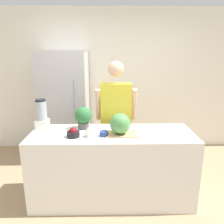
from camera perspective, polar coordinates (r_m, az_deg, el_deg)
ground_plane at (r=2.79m, az=0.14°, el=-25.36°), size 14.00×14.00×0.00m
wall_back at (r=4.16m, az=-0.37°, el=8.08°), size 8.00×0.06×2.60m
counter_island at (r=2.82m, az=0.01°, el=-13.93°), size 1.96×0.68×0.89m
refrigerator at (r=3.90m, az=-12.15°, el=1.55°), size 0.79×0.76×1.84m
person at (r=3.21m, az=1.00°, el=-1.81°), size 0.58×0.27×1.71m
cutting_board at (r=2.58m, az=2.62°, el=-5.71°), size 0.38×0.24×0.01m
watermelon at (r=2.53m, az=2.12°, el=-3.03°), size 0.24×0.24×0.24m
bowl_cherries at (r=2.53m, az=-10.11°, el=-5.47°), size 0.15×0.15×0.11m
bowl_cream at (r=2.52m, az=-5.61°, el=-5.31°), size 0.12×0.12×0.11m
bowl_small_blue at (r=2.52m, az=-2.17°, el=-5.68°), size 0.10×0.10×0.06m
blender at (r=2.86m, az=-17.88°, el=-0.79°), size 0.15×0.15×0.38m
potted_plant at (r=2.75m, az=-7.52°, el=-1.22°), size 0.21×0.21×0.28m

